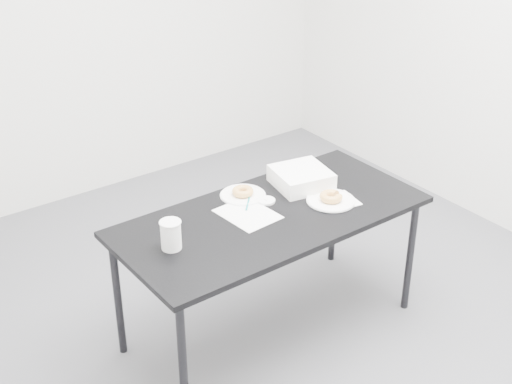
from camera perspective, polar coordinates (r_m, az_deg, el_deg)
floor at (r=4.09m, az=-0.26°, el=-10.24°), size 4.00×4.00×0.00m
wall_back at (r=5.11m, az=-14.01°, el=13.86°), size 4.00×0.02×2.70m
wall_right at (r=4.82m, az=19.80°, el=12.23°), size 0.02×4.00×2.70m
table at (r=3.65m, az=1.21°, el=-2.50°), size 1.61×0.77×0.73m
scorecard at (r=3.62m, az=-0.67°, el=-1.76°), size 0.26×0.32×0.00m
logo_patch at (r=3.72m, az=-0.50°, el=-0.81°), size 0.05×0.05×0.00m
pen at (r=3.70m, az=-0.65°, el=-0.92°), size 0.10×0.11×0.01m
napkin at (r=3.76m, az=6.66°, el=-0.70°), size 0.21×0.21×0.00m
plate_near at (r=3.75m, az=6.01°, el=-0.69°), size 0.26×0.26×0.01m
donut_near at (r=3.74m, az=6.02°, el=-0.37°), size 0.15×0.15×0.04m
plate_far at (r=3.79m, az=-1.06°, el=-0.25°), size 0.24×0.24×0.01m
donut_far at (r=3.78m, az=-1.07°, el=0.05°), size 0.12×0.12×0.04m
coffee_cup at (r=3.33m, az=-6.82°, el=-3.43°), size 0.10×0.10×0.14m
cup_lid at (r=3.73m, az=0.84°, el=-0.70°), size 0.09×0.09×0.01m
bakery_box at (r=3.88m, az=3.64°, el=1.14°), size 0.33×0.33×0.09m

